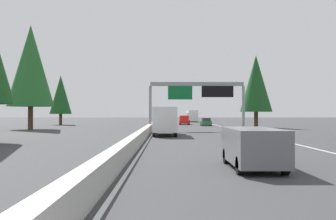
{
  "coord_description": "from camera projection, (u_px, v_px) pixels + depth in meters",
  "views": [
    {
      "loc": [
        -4.65,
        -1.77,
        2.32
      ],
      "look_at": [
        51.98,
        -2.06,
        2.79
      ],
      "focal_mm": 43.0,
      "sensor_mm": 36.0,
      "label": 1
    }
  ],
  "objects": [
    {
      "name": "sedan_mid_right",
      "position": [
        166.0,
        122.0,
        76.39
      ],
      "size": [
        4.4,
        1.8,
        1.47
      ],
      "color": "white",
      "rests_on": "ground"
    },
    {
      "name": "sign_gantry_overhead",
      "position": [
        198.0,
        92.0,
        53.05
      ],
      "size": [
        0.5,
        12.68,
        6.45
      ],
      "color": "gray",
      "rests_on": "ground"
    },
    {
      "name": "bus_near_center",
      "position": [
        192.0,
        116.0,
        109.84
      ],
      "size": [
        11.5,
        2.55,
        3.1
      ],
      "color": "white",
      "rests_on": "ground"
    },
    {
      "name": "box_truck_mid_center",
      "position": [
        165.0,
        120.0,
        42.15
      ],
      "size": [
        8.5,
        2.4,
        2.95
      ],
      "color": "white",
      "rests_on": "ground"
    },
    {
      "name": "sedan_far_right",
      "position": [
        206.0,
        122.0,
        74.94
      ],
      "size": [
        4.4,
        1.8,
        1.47
      ],
      "color": "#2D6B38",
      "rests_on": "ground"
    },
    {
      "name": "shoulder_stripe_median",
      "position": [
        158.0,
        126.0,
        74.62
      ],
      "size": [
        160.0,
        0.16,
        0.01
      ],
      "primitive_type": "cube",
      "color": "silver",
      "rests_on": "ground"
    },
    {
      "name": "pickup_mid_left",
      "position": [
        184.0,
        120.0,
        82.51
      ],
      "size": [
        5.6,
        2.0,
        1.86
      ],
      "color": "red",
      "rests_on": "ground"
    },
    {
      "name": "shoulder_stripe_right",
      "position": [
        218.0,
        126.0,
        74.68
      ],
      "size": [
        160.0,
        0.16,
        0.01
      ],
      "primitive_type": "cube",
      "color": "silver",
      "rests_on": "ground"
    },
    {
      "name": "ground_plane",
      "position": [
        155.0,
        128.0,
        64.62
      ],
      "size": [
        320.0,
        320.0,
        0.0
      ],
      "primitive_type": "plane",
      "color": "#38383A"
    },
    {
      "name": "conifer_left_mid",
      "position": [
        61.0,
        95.0,
        80.78
      ],
      "size": [
        4.39,
        4.39,
        9.98
      ],
      "color": "#4C3823",
      "rests_on": "ground"
    },
    {
      "name": "median_barrier",
      "position": [
        156.0,
        122.0,
        84.62
      ],
      "size": [
        180.0,
        0.56,
        0.9
      ],
      "primitive_type": "cube",
      "color": "#ADAAA3",
      "rests_on": "ground"
    },
    {
      "name": "minivan_near_right",
      "position": [
        253.0,
        146.0,
        16.87
      ],
      "size": [
        5.0,
        1.95,
        1.69
      ],
      "color": "slate",
      "rests_on": "ground"
    },
    {
      "name": "conifer_right_mid",
      "position": [
        256.0,
        84.0,
        64.71
      ],
      "size": [
        5.15,
        5.15,
        11.71
      ],
      "color": "#4C3823",
      "rests_on": "ground"
    },
    {
      "name": "conifer_left_near",
      "position": [
        31.0,
        66.0,
        57.88
      ],
      "size": [
        6.64,
        6.64,
        15.08
      ],
      "color": "#4C3823",
      "rests_on": "ground"
    },
    {
      "name": "sedan_far_left",
      "position": [
        166.0,
        120.0,
        92.94
      ],
      "size": [
        4.4,
        1.8,
        1.47
      ],
      "color": "#2D6B38",
      "rests_on": "ground"
    }
  ]
}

